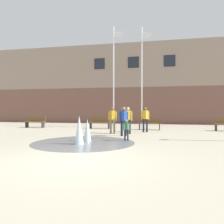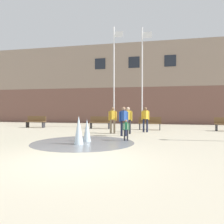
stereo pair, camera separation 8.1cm
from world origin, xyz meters
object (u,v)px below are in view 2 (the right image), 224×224
(flagpole_right, at_px, (143,74))
(flagpole_left, at_px, (114,74))
(adult_near_bench, at_px, (124,119))
(teen_by_trashcan, at_px, (145,117))
(park_bench_left_of_flagpoles, at_px, (36,121))
(child_running, at_px, (126,128))
(park_bench_under_left_flagpole, at_px, (100,122))
(park_bench_center, at_px, (150,123))
(adult_watching, at_px, (113,118))
(adult_in_red, at_px, (128,118))

(flagpole_right, bearing_deg, flagpole_left, 180.00)
(adult_near_bench, relative_size, teen_by_trashcan, 1.00)
(park_bench_left_of_flagpoles, bearing_deg, flagpole_left, 14.84)
(child_running, bearing_deg, park_bench_under_left_flagpole, 25.33)
(child_running, xyz_separation_m, flagpole_left, (-2.00, 7.26, 3.71))
(adult_near_bench, xyz_separation_m, child_running, (0.39, -1.73, -0.35))
(park_bench_left_of_flagpoles, bearing_deg, park_bench_under_left_flagpole, 1.87)
(park_bench_left_of_flagpoles, relative_size, adult_near_bench, 1.01)
(park_bench_center, bearing_deg, child_running, -98.94)
(adult_near_bench, distance_m, adult_watching, 1.41)
(park_bench_center, height_order, adult_in_red, adult_in_red)
(park_bench_under_left_flagpole, relative_size, park_bench_center, 1.00)
(adult_near_bench, bearing_deg, park_bench_under_left_flagpole, 163.90)
(park_bench_under_left_flagpole, height_order, teen_by_trashcan, teen_by_trashcan)
(teen_by_trashcan, bearing_deg, adult_near_bench, 106.37)
(flagpole_right, bearing_deg, park_bench_under_left_flagpole, -154.97)
(adult_near_bench, distance_m, flagpole_right, 6.45)
(flagpole_right, bearing_deg, adult_watching, -108.70)
(adult_watching, height_order, flagpole_left, flagpole_left)
(park_bench_under_left_flagpole, bearing_deg, flagpole_right, 25.03)
(park_bench_under_left_flagpole, height_order, child_running, child_running)
(park_bench_left_of_flagpoles, distance_m, park_bench_under_left_flagpole, 5.25)
(park_bench_center, distance_m, teen_by_trashcan, 1.74)
(park_bench_under_left_flagpole, distance_m, adult_in_red, 3.98)
(park_bench_left_of_flagpoles, xyz_separation_m, park_bench_center, (8.93, -0.04, 0.00))
(park_bench_center, xyz_separation_m, adult_near_bench, (-1.27, -3.89, 0.45))
(child_running, bearing_deg, adult_in_red, 5.46)
(teen_by_trashcan, bearing_deg, flagpole_left, -9.38)
(adult_in_red, xyz_separation_m, flagpole_right, (0.54, 4.48, 3.25))
(flagpole_left, relative_size, flagpole_right, 1.03)
(park_bench_under_left_flagpole, xyz_separation_m, adult_in_red, (2.52, -3.05, 0.45))
(park_bench_left_of_flagpoles, xyz_separation_m, teen_by_trashcan, (8.71, -1.71, 0.45))
(park_bench_center, distance_m, adult_in_red, 3.10)
(adult_near_bench, bearing_deg, child_running, -34.02)
(teen_by_trashcan, relative_size, flagpole_left, 0.20)
(child_running, bearing_deg, adult_near_bench, 12.24)
(adult_in_red, bearing_deg, park_bench_left_of_flagpoles, -49.47)
(park_bench_left_of_flagpoles, xyz_separation_m, child_running, (8.05, -5.66, 0.10))
(teen_by_trashcan, height_order, flagpole_right, flagpole_right)
(park_bench_center, relative_size, adult_in_red, 1.01)
(park_bench_center, bearing_deg, flagpole_right, 110.85)
(flagpole_left, bearing_deg, adult_near_bench, -73.69)
(park_bench_left_of_flagpoles, distance_m, flagpole_right, 9.23)
(flagpole_left, bearing_deg, park_bench_center, -29.58)
(park_bench_left_of_flagpoles, height_order, flagpole_right, flagpole_right)
(park_bench_center, relative_size, flagpole_right, 0.20)
(adult_watching, xyz_separation_m, flagpole_right, (1.49, 4.40, 3.25))
(park_bench_left_of_flagpoles, distance_m, adult_watching, 7.38)
(park_bench_center, height_order, child_running, child_running)
(park_bench_center, xyz_separation_m, child_running, (-0.88, -5.62, 0.10))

